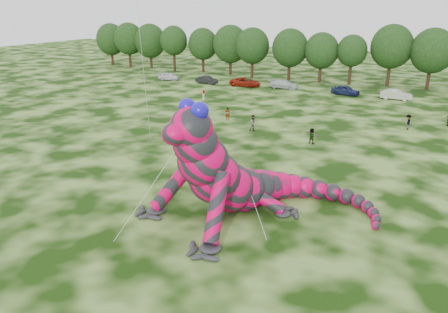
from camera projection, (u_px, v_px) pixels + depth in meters
ground at (158, 211)px, 30.22m from camera, size 240.00×240.00×0.00m
inflatable_gecko at (243, 152)px, 29.38m from camera, size 19.54×20.81×8.25m
tree_0 at (111, 44)px, 101.84m from camera, size 6.91×6.22×9.51m
tree_1 at (129, 45)px, 98.14m from camera, size 6.74×6.07×9.81m
tree_2 at (150, 46)px, 96.48m from camera, size 7.04×6.34×9.64m
tree_3 at (174, 49)px, 91.97m from camera, size 5.81×5.23×9.44m
tree_4 at (203, 50)px, 90.82m from camera, size 6.22×5.60×9.06m
tree_5 at (230, 50)px, 87.68m from camera, size 7.16×6.44×9.80m
tree_6 at (252, 53)px, 83.87m from camera, size 6.52×5.86×9.49m
tree_7 at (290, 55)px, 80.78m from camera, size 6.68×6.01×9.48m
tree_8 at (321, 58)px, 78.51m from camera, size 6.14×5.53×8.94m
tree_9 at (351, 60)px, 76.60m from camera, size 5.27×4.74×8.68m
tree_10 at (391, 56)px, 74.63m from camera, size 7.09×6.38×10.50m
tree_11 at (431, 59)px, 71.65m from camera, size 7.01×6.31×10.07m
car_0 at (169, 76)px, 82.38m from camera, size 4.28×2.00×1.42m
car_1 at (207, 80)px, 78.66m from camera, size 4.35×2.02×1.38m
car_2 at (245, 82)px, 76.03m from camera, size 5.55×2.84×1.50m
car_3 at (284, 84)px, 74.17m from camera, size 5.06×2.33×1.43m
car_4 at (346, 90)px, 68.81m from camera, size 4.71×2.57×1.52m
car_5 at (396, 95)px, 65.44m from camera, size 4.51×1.58×1.49m
spectator_5 at (312, 136)px, 44.67m from camera, size 1.57×0.69×1.63m
spectator_1 at (253, 123)px, 49.05m from camera, size 1.11×1.15×1.87m
spectator_0 at (227, 114)px, 53.75m from camera, size 0.69×0.59×1.61m
spectator_2 at (408, 122)px, 49.70m from camera, size 0.79×1.20×1.74m
spectator_4 at (204, 96)px, 64.40m from camera, size 0.92×0.92×1.61m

